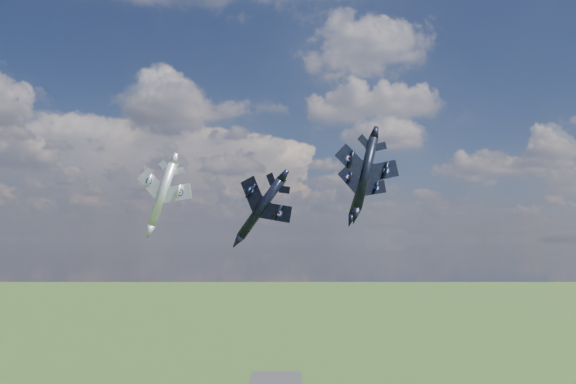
# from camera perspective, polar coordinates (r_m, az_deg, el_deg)

# --- Properties ---
(jet_lead_navy) EXTENTS (16.71, 19.59, 10.00)m
(jet_lead_navy) POSITION_cam_1_polar(r_m,az_deg,el_deg) (95.35, -2.79, -1.65)
(jet_lead_navy) COLOR black
(jet_right_navy) EXTENTS (13.06, 15.41, 5.10)m
(jet_right_navy) POSITION_cam_1_polar(r_m,az_deg,el_deg) (73.08, 7.86, 1.93)
(jet_right_navy) COLOR black
(jet_high_navy) EXTENTS (15.20, 18.12, 6.70)m
(jet_high_navy) POSITION_cam_1_polar(r_m,az_deg,el_deg) (114.01, 7.36, 0.33)
(jet_high_navy) COLOR black
(jet_left_silver) EXTENTS (13.64, 16.39, 6.24)m
(jet_left_silver) POSITION_cam_1_polar(r_m,az_deg,el_deg) (91.10, -12.66, -0.23)
(jet_left_silver) COLOR #B4B7C0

